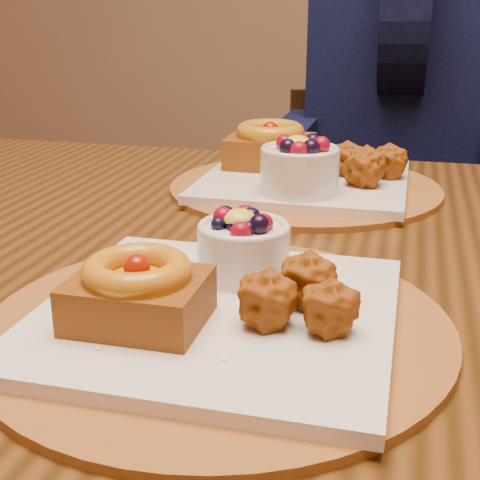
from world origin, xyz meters
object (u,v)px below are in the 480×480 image
at_px(place_setting_near, 216,302).
at_px(chair_far, 375,250).
at_px(dining_table, 272,304).
at_px(diner, 402,77).
at_px(place_setting_far, 302,170).

relative_size(place_setting_near, chair_far, 0.47).
relative_size(dining_table, place_setting_near, 4.21).
bearing_deg(diner, dining_table, -116.99).
bearing_deg(chair_far, place_setting_near, -110.99).
distance_m(place_setting_near, diner, 1.07).
distance_m(place_setting_near, place_setting_far, 0.43).
relative_size(place_setting_far, chair_far, 0.47).
distance_m(place_setting_far, diner, 0.65).
relative_size(place_setting_far, diner, 0.48).
xyz_separation_m(dining_table, chair_far, (0.08, 0.83, -0.23)).
relative_size(dining_table, diner, 2.00).
distance_m(dining_table, diner, 0.87).
bearing_deg(dining_table, place_setting_near, -90.57).
height_order(dining_table, place_setting_near, place_setting_near).
bearing_deg(place_setting_near, dining_table, 89.43).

